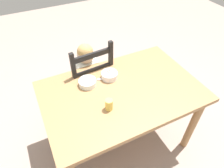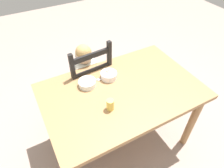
% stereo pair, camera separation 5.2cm
% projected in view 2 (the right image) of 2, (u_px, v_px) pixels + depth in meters
% --- Properties ---
extents(ground_plane, '(8.00, 8.00, 0.00)m').
position_uv_depth(ground_plane, '(120.00, 138.00, 2.24)').
color(ground_plane, '#A58E82').
extents(dining_table, '(1.35, 0.88, 0.77)m').
position_uv_depth(dining_table, '(122.00, 98.00, 1.79)').
color(dining_table, '#A2774B').
rests_on(dining_table, ground).
extents(dining_chair, '(0.45, 0.45, 1.03)m').
position_uv_depth(dining_chair, '(88.00, 85.00, 2.18)').
color(dining_chair, black).
rests_on(dining_chair, ground).
extents(child_figure, '(0.32, 0.31, 0.97)m').
position_uv_depth(child_figure, '(87.00, 74.00, 2.07)').
color(child_figure, white).
rests_on(child_figure, ground).
extents(bowl_of_peas, '(0.15, 0.15, 0.05)m').
position_uv_depth(bowl_of_peas, '(87.00, 83.00, 1.74)').
color(bowl_of_peas, white).
rests_on(bowl_of_peas, dining_table).
extents(bowl_of_carrots, '(0.15, 0.15, 0.06)m').
position_uv_depth(bowl_of_carrots, '(109.00, 75.00, 1.81)').
color(bowl_of_carrots, white).
rests_on(bowl_of_carrots, dining_table).
extents(spoon, '(0.14, 0.07, 0.01)m').
position_uv_depth(spoon, '(101.00, 79.00, 1.81)').
color(spoon, silver).
rests_on(spoon, dining_table).
extents(drinking_cup, '(0.06, 0.06, 0.10)m').
position_uv_depth(drinking_cup, '(110.00, 105.00, 1.53)').
color(drinking_cup, '#F0D25A').
rests_on(drinking_cup, dining_table).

